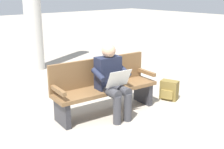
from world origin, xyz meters
The scene contains 4 objects.
ground_plane centered at (0.00, 0.00, 0.00)m, with size 40.00×40.00×0.00m, color #A89E8E.
bench_near centered at (-0.01, -0.07, 0.46)m, with size 1.84×0.66×0.90m.
person_seated centered at (0.01, 0.16, 0.63)m, with size 0.60×0.60×1.18m.
backpack centered at (-1.29, 0.29, 0.18)m, with size 0.30×0.36×0.36m.
Camera 1 is at (2.85, 3.50, 1.99)m, focal length 46.60 mm.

